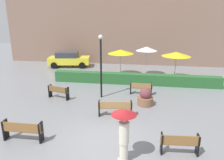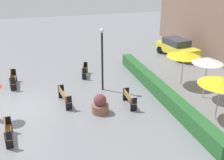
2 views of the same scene
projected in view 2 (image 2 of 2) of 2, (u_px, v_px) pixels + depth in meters
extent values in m
plane|color=gray|center=(21.00, 108.00, 15.97)|extent=(60.00, 60.00, 0.00)
cube|color=brown|center=(85.00, 70.00, 20.42)|extent=(1.51, 0.60, 0.04)
cube|color=brown|center=(83.00, 67.00, 20.34)|extent=(1.46, 0.42, 0.37)
cube|color=black|center=(85.00, 67.00, 21.08)|extent=(0.14, 0.33, 0.85)
cube|color=black|center=(84.00, 74.00, 19.80)|extent=(0.14, 0.33, 0.85)
cube|color=#9E7242|center=(65.00, 96.00, 16.35)|extent=(1.87, 0.50, 0.04)
cube|color=#9E7242|center=(62.00, 94.00, 16.22)|extent=(1.84, 0.28, 0.38)
cube|color=black|center=(61.00, 91.00, 17.09)|extent=(0.11, 0.37, 0.87)
cube|color=black|center=(69.00, 103.00, 15.63)|extent=(0.11, 0.37, 0.87)
cube|color=olive|center=(14.00, 79.00, 18.78)|extent=(1.79, 0.30, 0.04)
cube|color=olive|center=(11.00, 76.00, 18.65)|extent=(1.79, 0.06, 0.43)
cube|color=black|center=(14.00, 75.00, 19.51)|extent=(0.06, 0.38, 0.92)
cube|color=black|center=(13.00, 84.00, 18.05)|extent=(0.06, 0.38, 0.92)
cube|color=#9E7242|center=(130.00, 98.00, 16.15)|extent=(1.54, 0.30, 0.04)
cube|color=#9E7242|center=(128.00, 96.00, 16.04)|extent=(1.54, 0.07, 0.36)
cube|color=black|center=(126.00, 94.00, 16.79)|extent=(0.07, 0.37, 0.83)
cube|color=black|center=(134.00, 105.00, 15.53)|extent=(0.07, 0.37, 0.83)
cube|color=olive|center=(9.00, 132.00, 12.95)|extent=(1.52, 0.33, 0.04)
cube|color=olive|center=(5.00, 128.00, 12.82)|extent=(1.51, 0.14, 0.40)
cube|color=black|center=(8.00, 125.00, 13.55)|extent=(0.08, 0.33, 0.88)
cube|color=black|center=(9.00, 140.00, 12.35)|extent=(0.08, 0.33, 0.88)
cylinder|color=brown|center=(100.00, 108.00, 15.47)|extent=(0.95, 0.95, 0.49)
sphere|color=brown|center=(100.00, 100.00, 15.27)|extent=(0.71, 0.71, 0.71)
cylinder|color=black|center=(102.00, 62.00, 17.61)|extent=(0.12, 0.12, 3.86)
sphere|color=white|center=(102.00, 30.00, 16.82)|extent=(0.28, 0.28, 0.28)
cylinder|color=silver|center=(182.00, 69.00, 18.78)|extent=(0.06, 0.06, 2.18)
cone|color=yellow|center=(184.00, 54.00, 18.35)|extent=(2.26, 2.26, 0.35)
cylinder|color=silver|center=(205.00, 79.00, 16.84)|extent=(0.06, 0.06, 2.45)
cone|color=white|center=(208.00, 60.00, 16.36)|extent=(1.84, 1.84, 0.35)
cylinder|color=silver|center=(218.00, 100.00, 14.53)|extent=(0.06, 0.06, 2.19)
cone|color=yellow|center=(221.00, 81.00, 14.10)|extent=(2.36, 2.36, 0.35)
cube|color=#28602D|center=(161.00, 91.00, 17.21)|extent=(13.00, 0.70, 0.84)
cube|color=yellow|center=(177.00, 49.00, 24.73)|extent=(4.43, 2.41, 0.70)
cube|color=#333842|center=(176.00, 42.00, 24.65)|extent=(2.43, 1.95, 0.55)
cylinder|color=black|center=(195.00, 56.00, 24.03)|extent=(0.67, 0.32, 0.64)
cylinder|color=black|center=(179.00, 59.00, 23.33)|extent=(0.67, 0.32, 0.64)
cylinder|color=black|center=(175.00, 48.00, 26.40)|extent=(0.67, 0.32, 0.64)
cylinder|color=black|center=(160.00, 50.00, 25.70)|extent=(0.67, 0.32, 0.64)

